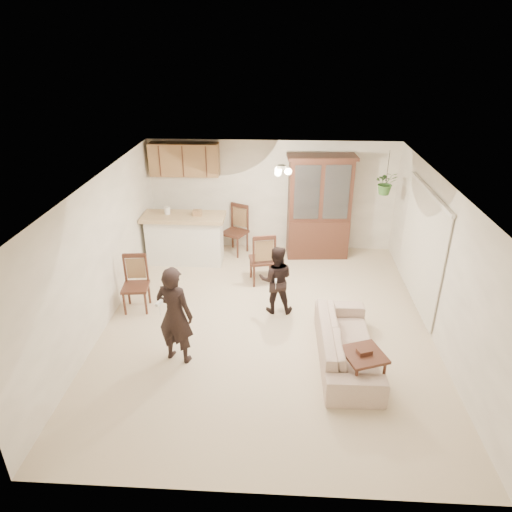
# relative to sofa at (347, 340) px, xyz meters

# --- Properties ---
(floor) EXTENTS (6.50, 6.50, 0.00)m
(floor) POSITION_rel_sofa_xyz_m (-1.26, 0.90, -0.37)
(floor) COLOR beige
(floor) RESTS_ON ground
(ceiling) EXTENTS (5.50, 6.50, 0.02)m
(ceiling) POSITION_rel_sofa_xyz_m (-1.26, 0.90, 2.13)
(ceiling) COLOR silver
(ceiling) RESTS_ON wall_back
(wall_back) EXTENTS (5.50, 0.02, 2.50)m
(wall_back) POSITION_rel_sofa_xyz_m (-1.26, 4.15, 0.88)
(wall_back) COLOR white
(wall_back) RESTS_ON ground
(wall_front) EXTENTS (5.50, 0.02, 2.50)m
(wall_front) POSITION_rel_sofa_xyz_m (-1.26, -2.35, 0.88)
(wall_front) COLOR white
(wall_front) RESTS_ON ground
(wall_left) EXTENTS (0.02, 6.50, 2.50)m
(wall_left) POSITION_rel_sofa_xyz_m (-4.01, 0.90, 0.88)
(wall_left) COLOR white
(wall_left) RESTS_ON ground
(wall_right) EXTENTS (0.02, 6.50, 2.50)m
(wall_right) POSITION_rel_sofa_xyz_m (1.49, 0.90, 0.88)
(wall_right) COLOR white
(wall_right) RESTS_ON ground
(breakfast_bar) EXTENTS (1.60, 0.55, 1.00)m
(breakfast_bar) POSITION_rel_sofa_xyz_m (-3.11, 3.25, 0.13)
(breakfast_bar) COLOR silver
(breakfast_bar) RESTS_ON floor
(bar_top) EXTENTS (1.75, 0.70, 0.08)m
(bar_top) POSITION_rel_sofa_xyz_m (-3.11, 3.25, 0.68)
(bar_top) COLOR tan
(bar_top) RESTS_ON breakfast_bar
(upper_cabinets) EXTENTS (1.50, 0.34, 0.70)m
(upper_cabinets) POSITION_rel_sofa_xyz_m (-3.16, 3.97, 1.73)
(upper_cabinets) COLOR brown
(upper_cabinets) RESTS_ON wall_back
(vertical_blinds) EXTENTS (0.06, 2.30, 2.10)m
(vertical_blinds) POSITION_rel_sofa_xyz_m (1.45, 1.80, 0.73)
(vertical_blinds) COLOR beige
(vertical_blinds) RESTS_ON wall_right
(ceiling_fixture) EXTENTS (0.36, 0.36, 0.20)m
(ceiling_fixture) POSITION_rel_sofa_xyz_m (-1.06, 2.10, 2.03)
(ceiling_fixture) COLOR #F9E8BA
(ceiling_fixture) RESTS_ON ceiling
(hanging_plant) EXTENTS (0.43, 0.37, 0.48)m
(hanging_plant) POSITION_rel_sofa_xyz_m (1.04, 3.30, 1.48)
(hanging_plant) COLOR #295923
(hanging_plant) RESTS_ON ceiling
(plant_cord) EXTENTS (0.01, 0.01, 0.65)m
(plant_cord) POSITION_rel_sofa_xyz_m (1.04, 3.30, 1.81)
(plant_cord) COLOR black
(plant_cord) RESTS_ON ceiling
(sofa) EXTENTS (0.75, 1.88, 0.73)m
(sofa) POSITION_rel_sofa_xyz_m (0.00, 0.00, 0.00)
(sofa) COLOR beige
(sofa) RESTS_ON floor
(adult) EXTENTS (0.75, 0.60, 1.80)m
(adult) POSITION_rel_sofa_xyz_m (-2.58, -0.10, 0.53)
(adult) COLOR black
(adult) RESTS_ON floor
(child) EXTENTS (0.66, 0.51, 1.35)m
(child) POSITION_rel_sofa_xyz_m (-1.10, 1.35, 0.31)
(child) COLOR black
(child) RESTS_ON floor
(china_hutch) EXTENTS (1.48, 0.66, 2.28)m
(china_hutch) POSITION_rel_sofa_xyz_m (-0.22, 3.75, 0.76)
(china_hutch) COLOR #3B1F15
(china_hutch) RESTS_ON floor
(side_table) EXTENTS (0.68, 0.68, 0.65)m
(side_table) POSITION_rel_sofa_xyz_m (0.14, -0.58, -0.06)
(side_table) COLOR #3B1F15
(side_table) RESTS_ON floor
(chair_bar) EXTENTS (0.50, 0.50, 1.02)m
(chair_bar) POSITION_rel_sofa_xyz_m (-3.62, 1.27, -0.08)
(chair_bar) COLOR #3B1F15
(chair_bar) RESTS_ON floor
(chair_hutch_left) EXTENTS (0.67, 0.67, 1.12)m
(chair_hutch_left) POSITION_rel_sofa_xyz_m (-2.08, 3.77, -0.05)
(chair_hutch_left) COLOR #3B1F15
(chair_hutch_left) RESTS_ON floor
(chair_hutch_right) EXTENTS (0.58, 0.58, 1.09)m
(chair_hutch_right) POSITION_rel_sofa_xyz_m (-1.39, 2.43, -0.06)
(chair_hutch_right) COLOR #3B1F15
(chair_hutch_right) RESTS_ON floor
(controller_adult) EXTENTS (0.08, 0.14, 0.04)m
(controller_adult) POSITION_rel_sofa_xyz_m (-2.69, -0.46, 0.85)
(controller_adult) COLOR white
(controller_adult) RESTS_ON adult
(controller_child) EXTENTS (0.03, 0.11, 0.03)m
(controller_child) POSITION_rel_sofa_xyz_m (-1.11, 1.06, 0.41)
(controller_child) COLOR white
(controller_child) RESTS_ON child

